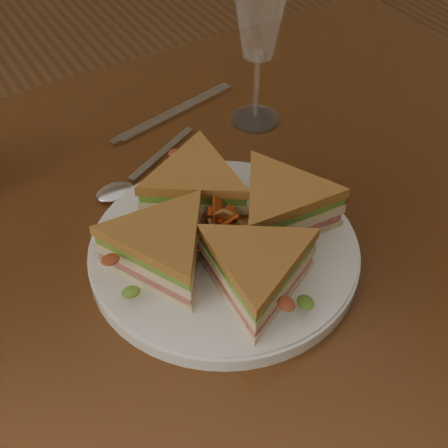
# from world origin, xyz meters

# --- Properties ---
(table) EXTENTS (1.20, 0.80, 0.75)m
(table) POSITION_xyz_m (0.00, 0.00, 0.65)
(table) COLOR #361C0C
(table) RESTS_ON ground
(plate) EXTENTS (0.29, 0.29, 0.02)m
(plate) POSITION_xyz_m (0.03, -0.04, 0.76)
(plate) COLOR silver
(plate) RESTS_ON table
(sandwich_wedges) EXTENTS (0.29, 0.29, 0.06)m
(sandwich_wedges) POSITION_xyz_m (0.03, -0.04, 0.80)
(sandwich_wedges) COLOR beige
(sandwich_wedges) RESTS_ON plate
(crisps_mound) EXTENTS (0.09, 0.09, 0.05)m
(crisps_mound) POSITION_xyz_m (0.03, -0.04, 0.79)
(crisps_mound) COLOR #CD521A
(crisps_mound) RESTS_ON plate
(spoon) EXTENTS (0.17, 0.09, 0.01)m
(spoon) POSITION_xyz_m (-0.02, 0.12, 0.75)
(spoon) COLOR silver
(spoon) RESTS_ON table
(knife) EXTENTS (0.21, 0.06, 0.00)m
(knife) POSITION_xyz_m (0.10, 0.23, 0.75)
(knife) COLOR silver
(knife) RESTS_ON table
(wine_glass) EXTENTS (0.07, 0.07, 0.21)m
(wine_glass) POSITION_xyz_m (0.20, 0.16, 0.90)
(wine_glass) COLOR white
(wine_glass) RESTS_ON table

